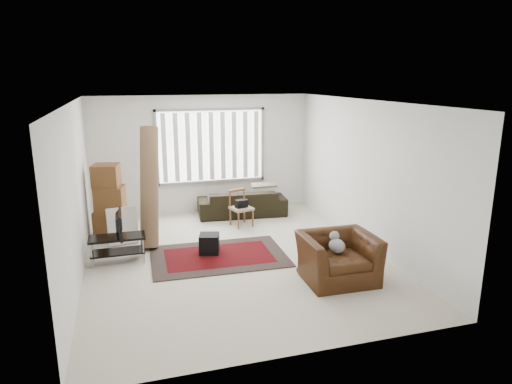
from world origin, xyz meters
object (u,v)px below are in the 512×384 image
(tv_stand, at_px, (117,244))
(moving_boxes, at_px, (110,204))
(side_chair, at_px, (241,206))
(sofa, at_px, (242,199))
(armchair, at_px, (338,254))

(tv_stand, relative_size, moving_boxes, 0.64)
(moving_boxes, distance_m, side_chair, 2.66)
(moving_boxes, relative_size, sofa, 0.73)
(tv_stand, bearing_deg, sofa, 36.87)
(tv_stand, xyz_separation_m, side_chair, (2.52, 1.32, 0.09))
(moving_boxes, xyz_separation_m, armchair, (3.41, -3.11, -0.26))
(tv_stand, xyz_separation_m, sofa, (2.74, 2.05, 0.05))
(armchair, bearing_deg, sofa, 99.72)
(sofa, xyz_separation_m, side_chair, (-0.22, -0.74, 0.05))
(tv_stand, height_order, moving_boxes, moving_boxes)
(side_chair, xyz_separation_m, armchair, (0.77, -3.02, -0.01))
(tv_stand, height_order, side_chair, side_chair)
(side_chair, bearing_deg, moving_boxes, 162.39)
(armchair, bearing_deg, moving_boxes, 139.05)
(sofa, bearing_deg, moving_boxes, 18.17)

